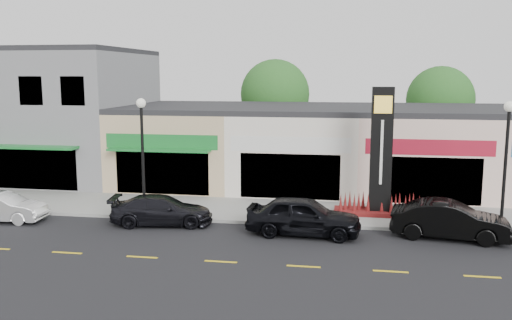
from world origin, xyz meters
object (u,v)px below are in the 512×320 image
(pylon_sign, at_px, (380,170))
(car_dark_sedan, at_px, (162,210))
(lamp_west_near, at_px, (142,144))
(car_white_van, at_px, (2,207))
(car_black_conv, at_px, (450,220))
(car_black_sedan, at_px, (303,216))
(lamp_east_near, at_px, (506,153))

(pylon_sign, xyz_separation_m, car_dark_sedan, (-9.74, -2.82, -1.61))
(lamp_west_near, distance_m, car_white_van, 7.03)
(pylon_sign, relative_size, car_black_conv, 1.27)
(car_black_sedan, bearing_deg, lamp_west_near, 80.69)
(pylon_sign, bearing_deg, car_black_sedan, -134.54)
(lamp_west_near, xyz_separation_m, car_black_sedan, (7.69, -1.67, -2.66))
(car_black_conv, bearing_deg, car_black_sedan, 103.14)
(pylon_sign, xyz_separation_m, car_black_sedan, (-3.31, -3.37, -1.46))
(lamp_east_near, height_order, car_black_conv, lamp_east_near)
(lamp_east_near, xyz_separation_m, pylon_sign, (-5.00, 1.70, -1.20))
(car_dark_sedan, bearing_deg, car_black_conv, -98.99)
(lamp_east_near, bearing_deg, car_black_sedan, -168.63)
(car_black_conv, bearing_deg, pylon_sign, 51.30)
(car_black_sedan, bearing_deg, car_dark_sedan, 88.10)
(lamp_west_near, height_order, car_dark_sedan, lamp_west_near)
(car_black_sedan, bearing_deg, lamp_east_near, -75.67)
(lamp_west_near, relative_size, car_black_conv, 1.16)
(lamp_east_near, relative_size, car_white_van, 1.37)
(car_black_conv, bearing_deg, lamp_east_near, -53.58)
(car_white_van, bearing_deg, car_dark_sedan, -86.99)
(pylon_sign, distance_m, car_black_sedan, 4.95)
(car_black_sedan, bearing_deg, car_black_conv, -82.71)
(pylon_sign, bearing_deg, car_black_conv, -47.50)
(car_white_van, relative_size, car_black_sedan, 0.83)
(lamp_west_near, height_order, pylon_sign, pylon_sign)
(car_dark_sedan, xyz_separation_m, car_black_conv, (12.41, -0.09, 0.12))
(lamp_west_near, xyz_separation_m, car_black_conv, (13.67, -1.22, -2.70))
(lamp_east_near, xyz_separation_m, car_dark_sedan, (-14.74, -1.12, -2.82))
(pylon_sign, relative_size, car_white_van, 1.50)
(lamp_west_near, height_order, car_black_sedan, lamp_west_near)
(car_dark_sedan, xyz_separation_m, car_black_sedan, (6.42, -0.55, 0.16))
(car_white_van, height_order, car_dark_sedan, same)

